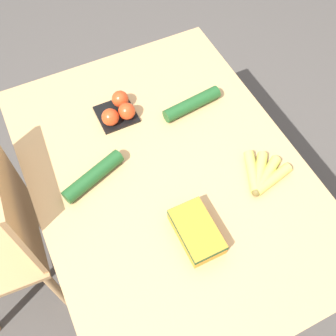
{
  "coord_description": "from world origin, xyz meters",
  "views": [
    {
      "loc": [
        -0.65,
        0.32,
        1.96
      ],
      "look_at": [
        0.0,
        0.0,
        0.79
      ],
      "focal_mm": 42.0,
      "sensor_mm": 36.0,
      "label": 1
    }
  ],
  "objects_px": {
    "tomato_pack": "(119,110)",
    "cucumber_near": "(192,104)",
    "banana_bunch": "(262,175)",
    "cucumber_far": "(93,176)",
    "chair": "(3,238)",
    "carrot_bag": "(197,231)"
  },
  "relations": [
    {
      "from": "cucumber_far",
      "to": "cucumber_near",
      "type": "bearing_deg",
      "value": -72.98
    },
    {
      "from": "banana_bunch",
      "to": "carrot_bag",
      "type": "height_order",
      "value": "carrot_bag"
    },
    {
      "from": "tomato_pack",
      "to": "cucumber_far",
      "type": "height_order",
      "value": "tomato_pack"
    },
    {
      "from": "carrot_bag",
      "to": "banana_bunch",
      "type": "bearing_deg",
      "value": -73.89
    },
    {
      "from": "chair",
      "to": "cucumber_far",
      "type": "bearing_deg",
      "value": 84.54
    },
    {
      "from": "carrot_bag",
      "to": "cucumber_far",
      "type": "bearing_deg",
      "value": 33.57
    },
    {
      "from": "banana_bunch",
      "to": "carrot_bag",
      "type": "relative_size",
      "value": 0.91
    },
    {
      "from": "chair",
      "to": "cucumber_near",
      "type": "xyz_separation_m",
      "value": [
        0.08,
        -0.86,
        0.28
      ]
    },
    {
      "from": "banana_bunch",
      "to": "cucumber_near",
      "type": "xyz_separation_m",
      "value": [
        0.39,
        0.07,
        0.01
      ]
    },
    {
      "from": "chair",
      "to": "cucumber_near",
      "type": "relative_size",
      "value": 3.83
    },
    {
      "from": "chair",
      "to": "tomato_pack",
      "type": "distance_m",
      "value": 0.68
    },
    {
      "from": "cucumber_near",
      "to": "tomato_pack",
      "type": "bearing_deg",
      "value": 72.08
    },
    {
      "from": "cucumber_near",
      "to": "cucumber_far",
      "type": "height_order",
      "value": "same"
    },
    {
      "from": "tomato_pack",
      "to": "carrot_bag",
      "type": "bearing_deg",
      "value": -176.25
    },
    {
      "from": "chair",
      "to": "tomato_pack",
      "type": "xyz_separation_m",
      "value": [
        0.17,
        -0.59,
        0.29
      ]
    },
    {
      "from": "chair",
      "to": "cucumber_far",
      "type": "xyz_separation_m",
      "value": [
        -0.06,
        -0.4,
        0.28
      ]
    },
    {
      "from": "banana_bunch",
      "to": "cucumber_far",
      "type": "bearing_deg",
      "value": 64.9
    },
    {
      "from": "tomato_pack",
      "to": "cucumber_far",
      "type": "bearing_deg",
      "value": 140.6
    },
    {
      "from": "tomato_pack",
      "to": "cucumber_near",
      "type": "distance_m",
      "value": 0.29
    },
    {
      "from": "banana_bunch",
      "to": "tomato_pack",
      "type": "xyz_separation_m",
      "value": [
        0.48,
        0.35,
        0.02
      ]
    },
    {
      "from": "tomato_pack",
      "to": "carrot_bag",
      "type": "height_order",
      "value": "tomato_pack"
    },
    {
      "from": "tomato_pack",
      "to": "cucumber_near",
      "type": "relative_size",
      "value": 0.59
    }
  ]
}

